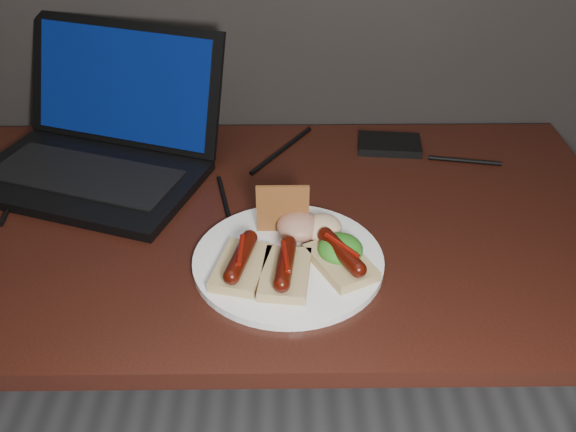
{
  "coord_description": "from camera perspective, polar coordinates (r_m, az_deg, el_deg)",
  "views": [
    {
      "loc": [
        0.11,
        0.47,
        1.38
      ],
      "look_at": [
        0.12,
        1.28,
        0.82
      ],
      "focal_mm": 40.0,
      "sensor_mm": 36.0,
      "label": 1
    }
  ],
  "objects": [
    {
      "name": "desk_cables",
      "position": [
        1.22,
        -4.65,
        3.62
      ],
      "size": [
        0.93,
        0.38,
        0.01
      ],
      "color": "black",
      "rests_on": "desk"
    },
    {
      "name": "bread_sausage_right",
      "position": [
        0.97,
        4.73,
        -3.71
      ],
      "size": [
        0.11,
        0.13,
        0.04
      ],
      "color": "#D6C27D",
      "rests_on": "plate"
    },
    {
      "name": "bread_sausage_left",
      "position": [
        0.97,
        -4.18,
        -4.14
      ],
      "size": [
        0.1,
        0.13,
        0.04
      ],
      "color": "#D6C27D",
      "rests_on": "plate"
    },
    {
      "name": "coleslaw_mound",
      "position": [
        1.03,
        3.06,
        -1.03
      ],
      "size": [
        0.06,
        0.06,
        0.04
      ],
      "primitive_type": "ellipsoid",
      "color": "beige",
      "rests_on": "plate"
    },
    {
      "name": "bread_sausage_center",
      "position": [
        0.95,
        -0.24,
        -4.76
      ],
      "size": [
        0.08,
        0.12,
        0.04
      ],
      "color": "#D6C27D",
      "rests_on": "plate"
    },
    {
      "name": "salsa_mound",
      "position": [
        1.03,
        0.97,
        -0.88
      ],
      "size": [
        0.07,
        0.07,
        0.04
      ],
      "primitive_type": "ellipsoid",
      "color": "maroon",
      "rests_on": "plate"
    },
    {
      "name": "hard_drive",
      "position": [
        1.33,
        9.02,
        6.3
      ],
      "size": [
        0.13,
        0.09,
        0.02
      ],
      "primitive_type": "cube",
      "rotation": [
        0.0,
        0.0,
        -0.1
      ],
      "color": "black",
      "rests_on": "desk"
    },
    {
      "name": "salad_greens",
      "position": [
        0.99,
        4.68,
        -2.96
      ],
      "size": [
        0.07,
        0.07,
        0.04
      ],
      "primitive_type": "ellipsoid",
      "color": "#185B12",
      "rests_on": "plate"
    },
    {
      "name": "desk",
      "position": [
        1.17,
        -5.92,
        -3.71
      ],
      "size": [
        1.4,
        0.7,
        0.75
      ],
      "color": "#33140C",
      "rests_on": "ground"
    },
    {
      "name": "crispbread",
      "position": [
        1.03,
        -0.48,
        0.66
      ],
      "size": [
        0.08,
        0.01,
        0.08
      ],
      "primitive_type": "cube",
      "color": "#A3612C",
      "rests_on": "plate"
    },
    {
      "name": "plate",
      "position": [
        1.0,
        0.02,
        -3.98
      ],
      "size": [
        0.35,
        0.35,
        0.01
      ],
      "primitive_type": "cylinder",
      "rotation": [
        0.0,
        0.0,
        0.2
      ],
      "color": "white",
      "rests_on": "desk"
    },
    {
      "name": "laptop",
      "position": [
        1.27,
        -16.39,
        6.21
      ],
      "size": [
        0.5,
        0.46,
        0.25
      ],
      "color": "black",
      "rests_on": "desk"
    }
  ]
}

